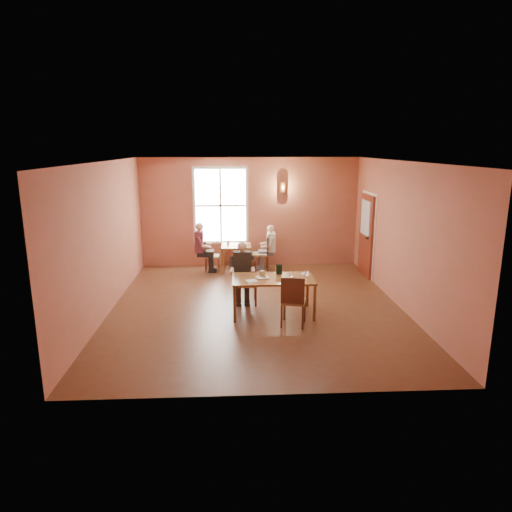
{
  "coord_description": "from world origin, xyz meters",
  "views": [
    {
      "loc": [
        -0.49,
        -9.06,
        3.29
      ],
      "look_at": [
        0.0,
        0.2,
        1.05
      ],
      "focal_mm": 32.0,
      "sensor_mm": 36.0,
      "label": 1
    }
  ],
  "objects_px": {
    "chair_empty": "(294,300)",
    "diner_white": "(261,249)",
    "chair_diner_main": "(247,283)",
    "diner_maroon": "(211,247)",
    "diner_main": "(247,276)",
    "chair_diner_maroon": "(212,256)",
    "main_table": "(273,296)",
    "second_table": "(236,258)",
    "chair_diner_white": "(260,253)"
  },
  "relations": [
    {
      "from": "chair_diner_white",
      "to": "chair_empty",
      "type": "bearing_deg",
      "value": -174.43
    },
    {
      "from": "chair_diner_maroon",
      "to": "diner_white",
      "type": "bearing_deg",
      "value": 90.0
    },
    {
      "from": "main_table",
      "to": "chair_diner_main",
      "type": "bearing_deg",
      "value": 127.57
    },
    {
      "from": "diner_main",
      "to": "chair_diner_maroon",
      "type": "bearing_deg",
      "value": -72.85
    },
    {
      "from": "diner_white",
      "to": "chair_diner_maroon",
      "type": "height_order",
      "value": "diner_white"
    },
    {
      "from": "chair_diner_white",
      "to": "chair_diner_maroon",
      "type": "relative_size",
      "value": 1.12
    },
    {
      "from": "chair_diner_main",
      "to": "chair_diner_maroon",
      "type": "height_order",
      "value": "chair_diner_main"
    },
    {
      "from": "chair_diner_white",
      "to": "chair_diner_maroon",
      "type": "bearing_deg",
      "value": 90.0
    },
    {
      "from": "main_table",
      "to": "diner_main",
      "type": "height_order",
      "value": "diner_main"
    },
    {
      "from": "chair_diner_white",
      "to": "diner_maroon",
      "type": "xyz_separation_m",
      "value": [
        -1.33,
        0.0,
        0.17
      ]
    },
    {
      "from": "main_table",
      "to": "diner_maroon",
      "type": "xyz_separation_m",
      "value": [
        -1.38,
        3.36,
        0.27
      ]
    },
    {
      "from": "chair_diner_main",
      "to": "diner_main",
      "type": "distance_m",
      "value": 0.17
    },
    {
      "from": "chair_diner_main",
      "to": "chair_diner_white",
      "type": "relative_size",
      "value": 0.98
    },
    {
      "from": "main_table",
      "to": "chair_empty",
      "type": "height_order",
      "value": "chair_empty"
    },
    {
      "from": "chair_diner_maroon",
      "to": "diner_maroon",
      "type": "height_order",
      "value": "diner_maroon"
    },
    {
      "from": "diner_maroon",
      "to": "diner_white",
      "type": "bearing_deg",
      "value": 90.0
    },
    {
      "from": "chair_diner_main",
      "to": "diner_maroon",
      "type": "distance_m",
      "value": 2.86
    },
    {
      "from": "second_table",
      "to": "chair_diner_white",
      "type": "relative_size",
      "value": 0.84
    },
    {
      "from": "chair_diner_white",
      "to": "diner_main",
      "type": "bearing_deg",
      "value": 170.62
    },
    {
      "from": "chair_diner_main",
      "to": "diner_white",
      "type": "bearing_deg",
      "value": -100.1
    },
    {
      "from": "chair_diner_maroon",
      "to": "second_table",
      "type": "bearing_deg",
      "value": 90.0
    },
    {
      "from": "second_table",
      "to": "chair_diner_white",
      "type": "xyz_separation_m",
      "value": [
        0.65,
        0.0,
        0.12
      ]
    },
    {
      "from": "chair_diner_main",
      "to": "diner_white",
      "type": "height_order",
      "value": "diner_white"
    },
    {
      "from": "chair_empty",
      "to": "chair_diner_white",
      "type": "xyz_separation_m",
      "value": [
        -0.38,
        3.94,
        -0.02
      ]
    },
    {
      "from": "main_table",
      "to": "chair_empty",
      "type": "bearing_deg",
      "value": -59.49
    },
    {
      "from": "chair_diner_main",
      "to": "second_table",
      "type": "height_order",
      "value": "chair_diner_main"
    },
    {
      "from": "main_table",
      "to": "second_table",
      "type": "height_order",
      "value": "main_table"
    },
    {
      "from": "diner_main",
      "to": "chair_empty",
      "type": "distance_m",
      "value": 1.46
    },
    {
      "from": "second_table",
      "to": "diner_maroon",
      "type": "xyz_separation_m",
      "value": [
        -0.68,
        0.0,
        0.29
      ]
    },
    {
      "from": "chair_diner_main",
      "to": "diner_maroon",
      "type": "height_order",
      "value": "diner_maroon"
    },
    {
      "from": "chair_diner_white",
      "to": "chair_diner_maroon",
      "type": "height_order",
      "value": "chair_diner_white"
    },
    {
      "from": "second_table",
      "to": "diner_main",
      "type": "bearing_deg",
      "value": -85.9
    },
    {
      "from": "main_table",
      "to": "chair_diner_maroon",
      "type": "relative_size",
      "value": 1.91
    },
    {
      "from": "main_table",
      "to": "chair_diner_white",
      "type": "distance_m",
      "value": 3.37
    },
    {
      "from": "diner_white",
      "to": "diner_maroon",
      "type": "xyz_separation_m",
      "value": [
        -1.36,
        0.0,
        0.05
      ]
    },
    {
      "from": "chair_empty",
      "to": "second_table",
      "type": "bearing_deg",
      "value": 118.98
    },
    {
      "from": "chair_empty",
      "to": "diner_maroon",
      "type": "relative_size",
      "value": 0.76
    },
    {
      "from": "chair_diner_maroon",
      "to": "diner_maroon",
      "type": "distance_m",
      "value": 0.23
    },
    {
      "from": "chair_diner_maroon",
      "to": "diner_maroon",
      "type": "xyz_separation_m",
      "value": [
        -0.03,
        0.0,
        0.22
      ]
    },
    {
      "from": "second_table",
      "to": "chair_diner_white",
      "type": "distance_m",
      "value": 0.66
    },
    {
      "from": "second_table",
      "to": "diner_white",
      "type": "bearing_deg",
      "value": 0.0
    },
    {
      "from": "main_table",
      "to": "second_table",
      "type": "relative_size",
      "value": 2.03
    },
    {
      "from": "chair_diner_main",
      "to": "diner_maroon",
      "type": "bearing_deg",
      "value": -72.1
    },
    {
      "from": "chair_empty",
      "to": "diner_white",
      "type": "xyz_separation_m",
      "value": [
        -0.35,
        3.94,
        0.11
      ]
    },
    {
      "from": "chair_empty",
      "to": "diner_white",
      "type": "height_order",
      "value": "diner_white"
    },
    {
      "from": "second_table",
      "to": "chair_diner_white",
      "type": "bearing_deg",
      "value": 0.0
    },
    {
      "from": "main_table",
      "to": "diner_white",
      "type": "bearing_deg",
      "value": 90.28
    },
    {
      "from": "diner_main",
      "to": "diner_maroon",
      "type": "distance_m",
      "value": 2.88
    },
    {
      "from": "main_table",
      "to": "chair_diner_main",
      "type": "height_order",
      "value": "chair_diner_main"
    },
    {
      "from": "chair_empty",
      "to": "chair_diner_maroon",
      "type": "bearing_deg",
      "value": 127.43
    }
  ]
}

